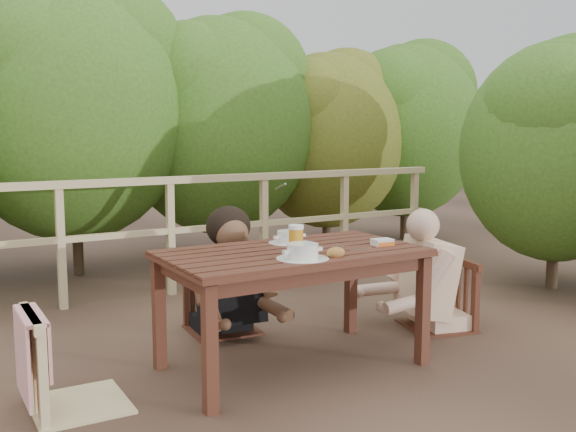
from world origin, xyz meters
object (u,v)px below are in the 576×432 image
beer_glass (296,240)px  woman (220,235)px  chair_left (75,313)px  bread_roll (336,253)px  diner_right (442,230)px  chair_right (438,264)px  tumbler (340,250)px  table (292,310)px  chair_far (222,266)px  soup_near (303,252)px  butter_tub (382,243)px  soup_far (290,238)px

beer_glass → woman: bearing=93.2°
chair_left → bread_roll: 1.41m
diner_right → beer_glass: diner_right is taller
chair_right → tumbler: chair_right is taller
beer_glass → table: bearing=77.9°
beer_glass → chair_far: bearing=93.2°
diner_right → table: bearing=110.4°
woman → diner_right: 1.56m
table → chair_far: 0.85m
tumbler → chair_left: bearing=167.9°
chair_left → soup_near: size_ratio=3.38×
beer_glass → butter_tub: 0.57m
chair_left → diner_right: diner_right is taller
woman → tumbler: size_ratio=19.76×
chair_right → woman: woman is taller
chair_left → tumbler: 1.46m
chair_left → chair_far: 1.41m
beer_glass → tumbler: bearing=-43.5°
soup_far → tumbler: size_ratio=3.80×
butter_tub → woman: bearing=126.2°
chair_far → soup_near: 1.13m
woman → bread_roll: bearing=103.6°
chair_right → tumbler: 1.21m
chair_left → bread_roll: bearing=-103.9°
chair_far → soup_near: bearing=-85.9°
diner_right → tumbler: size_ratio=20.42×
chair_far → diner_right: diner_right is taller
chair_far → diner_right: bearing=-21.7°
soup_far → table: bearing=-117.0°
chair_right → soup_far: (-1.17, 0.08, 0.28)m
chair_left → bread_roll: (1.34, -0.36, 0.24)m
bread_roll → soup_far: bearing=89.3°
chair_left → woman: 1.43m
chair_right → soup_near: 1.46m
woman → chair_right: bearing=157.1°
soup_near → chair_far: bearing=88.8°
table → bread_roll: 0.49m
woman → soup_far: size_ratio=5.19×
chair_left → bread_roll: size_ratio=8.78×
chair_right → woman: size_ratio=0.67×
soup_near → beer_glass: (0.07, 0.19, 0.04)m
beer_glass → chair_right: bearing=8.9°
bread_roll → beer_glass: (-0.12, 0.23, 0.05)m
soup_far → beer_glass: beer_glass is taller
soup_far → woman: bearing=105.3°
bread_roll → butter_tub: (0.44, 0.14, -0.01)m
chair_far → tumbler: 1.14m
woman → tumbler: (0.24, -1.10, 0.05)m
woman → soup_far: (0.18, -0.64, 0.05)m
bread_roll → beer_glass: beer_glass is taller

